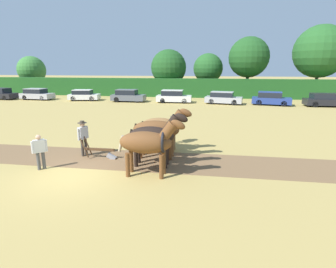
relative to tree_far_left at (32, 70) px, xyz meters
name	(u,v)px	position (x,y,z in m)	size (l,w,h in m)	color
ground_plane	(72,175)	(26.47, -33.96, -3.81)	(240.00, 240.00, 0.00)	#A88E4C
plowed_furrow_strip	(66,156)	(24.93, -31.81, -3.81)	(30.13, 2.84, 0.01)	brown
hedgerow	(175,88)	(26.47, -4.24, -2.47)	(65.18, 1.53, 2.70)	#1E511E
tree_far_left	(32,70)	(0.00, 0.00, 0.00)	(4.81, 4.81, 6.23)	brown
tree_left	(169,68)	(25.09, -1.73, 0.44)	(5.49, 5.49, 7.00)	brown
tree_center_left	(208,68)	(31.14, -0.17, 0.30)	(4.62, 4.62, 6.44)	#4C3823
tree_center	(249,57)	(37.06, -1.69, 1.90)	(5.87, 5.87, 8.66)	#423323
tree_center_right	(320,52)	(46.69, -1.73, 2.62)	(7.26, 7.26, 10.07)	brown
draft_horse_lead_left	(148,143)	(29.59, -33.40, -2.41)	(2.83, 0.99, 2.46)	brown
draft_horse_lead_right	(154,136)	(29.58, -32.28, -2.42)	(2.80, 0.92, 2.52)	black
draft_horse_trail_left	(159,129)	(29.56, -31.16, -2.39)	(3.00, 0.97, 2.55)	brown
draft_horse_trail_right	(162,126)	(29.52, -30.04, -2.50)	(2.78, 1.00, 2.32)	brown
plow	(102,152)	(26.86, -31.77, -3.49)	(1.72, 0.47, 1.13)	#4C331E
farmer_at_plow	(83,135)	(25.79, -31.52, -2.75)	(0.45, 0.66, 1.79)	#38332D
farmer_beside_team	(174,127)	(29.92, -28.63, -2.81)	(0.43, 0.63, 1.71)	#28334C
farmer_onlooker_left	(40,150)	(24.81, -33.56, -2.92)	(0.51, 0.45, 1.56)	#4C4C4C
parked_car_far_left	(1,94)	(3.13, -11.19, -3.08)	(4.57, 2.23, 1.53)	black
parked_car_left	(37,94)	(8.34, -10.82, -3.08)	(4.40, 2.04, 1.52)	#A8A8B2
parked_car_center_left	(84,95)	(15.12, -10.60, -3.12)	(4.18, 2.46, 1.43)	silver
parked_car_center	(128,96)	(21.31, -10.80, -3.07)	(4.27, 1.79, 1.56)	#565B66
parked_car_center_right	(174,97)	(27.21, -10.61, -3.07)	(4.39, 1.99, 1.55)	silver
parked_car_right	(223,98)	(33.31, -10.85, -3.11)	(4.57, 2.54, 1.46)	#A8A8B2
parked_car_far_right	(271,99)	(38.79, -10.95, -3.07)	(4.55, 2.48, 1.55)	navy
parked_car_end_right	(325,100)	(44.59, -11.15, -3.10)	(4.54, 1.91, 1.48)	black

